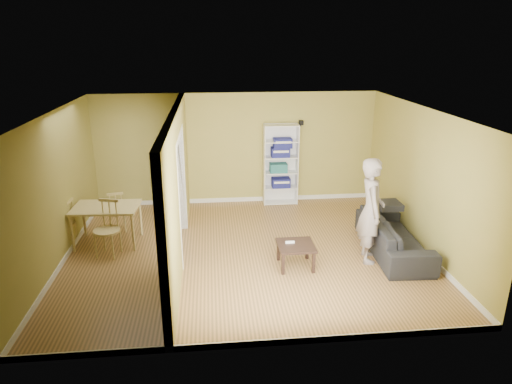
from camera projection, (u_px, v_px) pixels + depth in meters
room_shell at (246, 185)px, 8.04m from camera, size 6.50×6.50×6.50m
partition at (177, 187)px, 7.93m from camera, size 0.22×5.50×2.60m
wall_speaker at (301, 123)px, 10.52m from camera, size 0.10×0.10×0.10m
sofa at (394, 231)px, 8.34m from camera, size 2.24×1.05×0.84m
person at (372, 202)px, 7.84m from camera, size 0.89×0.74×2.20m
bookshelf at (280, 164)px, 10.71m from camera, size 0.80×0.35×1.90m
paper_box_navy_a at (281, 182)px, 10.80m from camera, size 0.43×0.28×0.22m
paper_box_teal at (278, 168)px, 10.68m from camera, size 0.40×0.26×0.20m
paper_box_navy_b at (280, 152)px, 10.56m from camera, size 0.42×0.27×0.22m
paper_box_navy_c at (283, 143)px, 10.50m from camera, size 0.42×0.27×0.22m
coffee_table at (296, 248)px, 7.82m from camera, size 0.62×0.62×0.42m
game_controller at (290, 242)px, 7.85m from camera, size 0.16×0.04×0.03m
dining_table at (106, 210)px, 8.61m from camera, size 1.21×0.81×0.76m
chair_left at (64, 223)px, 8.61m from camera, size 0.45×0.45×0.91m
chair_near at (107, 229)px, 8.17m from camera, size 0.58×0.58×1.03m
chair_far at (116, 211)px, 9.24m from camera, size 0.49×0.49×0.88m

